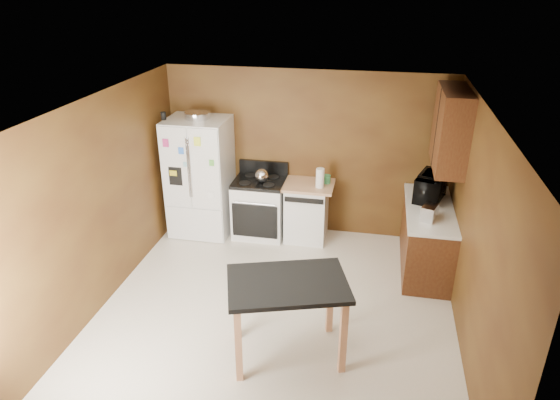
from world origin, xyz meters
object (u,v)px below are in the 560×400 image
(pen_cup, at_px, (163,116))
(gas_range, at_px, (260,207))
(microwave, at_px, (430,188))
(roasting_pan, at_px, (197,115))
(green_canister, at_px, (327,179))
(toaster, at_px, (429,212))
(dishwasher, at_px, (307,211))
(paper_towel, at_px, (320,178))
(refrigerator, at_px, (200,177))
(kettle, at_px, (262,176))
(island, at_px, (288,294))

(pen_cup, relative_size, gas_range, 0.10)
(microwave, bearing_deg, gas_range, 104.39)
(roasting_pan, relative_size, green_canister, 3.01)
(toaster, xyz_separation_m, dishwasher, (-1.67, 0.85, -0.54))
(paper_towel, distance_m, refrigerator, 1.83)
(paper_towel, xyz_separation_m, toaster, (1.48, -0.77, -0.04))
(kettle, bearing_deg, paper_towel, 1.08)
(toaster, relative_size, island, 0.19)
(roasting_pan, bearing_deg, gas_range, 0.25)
(microwave, bearing_deg, dishwasher, 101.73)
(dishwasher, bearing_deg, microwave, -7.11)
(toaster, bearing_deg, paper_towel, 171.99)
(microwave, bearing_deg, kettle, 106.03)
(island, bearing_deg, toaster, 49.54)
(kettle, xyz_separation_m, green_canister, (0.94, 0.19, -0.05))
(roasting_pan, height_order, green_canister, roasting_pan)
(toaster, bearing_deg, kettle, -178.32)
(paper_towel, bearing_deg, roasting_pan, 178.34)
(refrigerator, distance_m, island, 3.10)
(toaster, height_order, gas_range, gas_range)
(pen_cup, relative_size, toaster, 0.43)
(microwave, height_order, refrigerator, refrigerator)
(paper_towel, height_order, green_canister, paper_towel)
(kettle, relative_size, toaster, 0.79)
(kettle, height_order, green_canister, kettle)
(dishwasher, xyz_separation_m, island, (0.19, -2.59, 0.31))
(kettle, distance_m, toaster, 2.45)
(pen_cup, bearing_deg, refrigerator, 15.11)
(microwave, bearing_deg, roasting_pan, 105.65)
(green_canister, height_order, toaster, toaster)
(microwave, bearing_deg, green_canister, 96.96)
(dishwasher, bearing_deg, pen_cup, -174.37)
(paper_towel, xyz_separation_m, island, (-0.00, -2.51, -0.26))
(kettle, height_order, refrigerator, refrigerator)
(green_canister, height_order, island, green_canister)
(roasting_pan, distance_m, kettle, 1.28)
(pen_cup, bearing_deg, dishwasher, 5.63)
(toaster, bearing_deg, refrigerator, -173.48)
(roasting_pan, height_order, dishwasher, roasting_pan)
(paper_towel, relative_size, green_canister, 2.31)
(toaster, distance_m, microwave, 0.64)
(paper_towel, height_order, island, paper_towel)
(pen_cup, height_order, dishwasher, pen_cup)
(paper_towel, distance_m, island, 2.52)
(roasting_pan, height_order, pen_cup, pen_cup)
(kettle, height_order, microwave, microwave)
(kettle, relative_size, dishwasher, 0.23)
(toaster, xyz_separation_m, island, (-1.48, -1.74, -0.23))
(green_canister, xyz_separation_m, toaster, (1.40, -0.94, 0.04))
(paper_towel, bearing_deg, island, -90.11)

